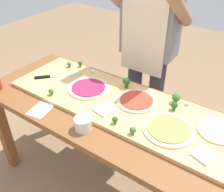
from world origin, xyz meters
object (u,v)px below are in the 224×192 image
at_px(broccoli_floret_back_mid, 126,82).
at_px(broccoli_floret_back_left, 115,120).
at_px(broccoli_floret_front_right, 80,64).
at_px(recipe_note, 40,110).
at_px(pizza_whole_pesto_green, 169,129).
at_px(broccoli_floret_front_left, 174,105).
at_px(pizza_whole_beet_magenta, 89,88).
at_px(cook_center, 149,42).
at_px(cheese_crumble_c, 93,71).
at_px(flour_cup, 83,124).
at_px(pizza_whole_white_garlic, 218,130).
at_px(pizza_slice_far_left, 204,155).
at_px(broccoli_floret_center_right, 176,98).
at_px(broccoli_floret_back_right, 133,130).
at_px(broccoli_floret_front_mid, 69,64).
at_px(cheese_crumble_a, 77,73).
at_px(cheese_crumble_b, 187,104).
at_px(broccoli_floret_center_left, 51,91).
at_px(chefs_knife, 51,77).
at_px(prep_table, 112,122).
at_px(pizza_whole_tomato_red, 136,101).
at_px(pizza_slice_far_right, 104,109).

height_order(broccoli_floret_back_mid, broccoli_floret_back_left, broccoli_floret_back_mid).
relative_size(broccoli_floret_front_right, recipe_note, 0.32).
distance_m(pizza_whole_pesto_green, broccoli_floret_front_left, 0.19).
bearing_deg(pizza_whole_beet_magenta, cook_center, 72.98).
relative_size(cheese_crumble_c, cook_center, 0.01).
bearing_deg(flour_cup, pizza_whole_white_garlic, 31.24).
height_order(pizza_slice_far_left, cheese_crumble_c, cheese_crumble_c).
relative_size(pizza_whole_pesto_green, broccoli_floret_center_right, 4.24).
height_order(broccoli_floret_back_mid, broccoli_floret_back_right, broccoli_floret_back_mid).
distance_m(broccoli_floret_front_mid, recipe_note, 0.52).
relative_size(broccoli_floret_center_right, cheese_crumble_a, 5.17).
bearing_deg(cheese_crumble_b, cheese_crumble_a, -173.28).
xyz_separation_m(broccoli_floret_front_right, cheese_crumble_b, (0.86, -0.01, -0.02)).
xyz_separation_m(broccoli_floret_center_left, cheese_crumble_c, (0.04, 0.38, -0.02)).
distance_m(broccoli_floret_front_left, cheese_crumble_a, 0.76).
relative_size(broccoli_floret_front_left, broccoli_floret_back_right, 1.17).
bearing_deg(chefs_knife, broccoli_floret_back_right, -12.11).
bearing_deg(pizza_whole_beet_magenta, broccoli_floret_front_mid, 153.69).
xyz_separation_m(recipe_note, cook_center, (0.28, 0.84, 0.22)).
bearing_deg(broccoli_floret_back_right, chefs_knife, 167.89).
height_order(chefs_knife, broccoli_floret_front_right, broccoli_floret_front_right).
distance_m(prep_table, broccoli_floret_front_mid, 0.62).
distance_m(broccoli_floret_back_mid, broccoli_floret_front_mid, 0.52).
xyz_separation_m(prep_table, broccoli_floret_back_right, (0.23, -0.14, 0.16)).
relative_size(prep_table, pizza_whole_white_garlic, 8.01).
relative_size(broccoli_floret_back_right, cook_center, 0.03).
relative_size(broccoli_floret_front_right, broccoli_floret_front_mid, 1.05).
distance_m(cheese_crumble_c, cook_center, 0.47).
height_order(pizza_whole_tomato_red, broccoli_floret_back_left, broccoli_floret_back_left).
distance_m(pizza_whole_tomato_red, broccoli_floret_back_mid, 0.18).
height_order(cheese_crumble_c, flour_cup, flour_cup).
distance_m(prep_table, recipe_note, 0.45).
distance_m(broccoli_floret_front_mid, broccoli_floret_back_right, 0.86).
height_order(broccoli_floret_center_left, flour_cup, flour_cup).
bearing_deg(pizza_whole_beet_magenta, recipe_note, -110.24).
bearing_deg(pizza_whole_beet_magenta, broccoli_floret_front_right, 140.43).
bearing_deg(broccoli_floret_back_left, broccoli_floret_center_right, 61.95).
bearing_deg(broccoli_floret_back_left, pizza_whole_tomato_red, 91.36).
xyz_separation_m(pizza_whole_tomato_red, broccoli_floret_back_left, (0.01, -0.25, 0.02)).
distance_m(broccoli_floret_center_right, cheese_crumble_b, 0.08).
relative_size(pizza_whole_pesto_green, broccoli_floret_front_left, 5.19).
relative_size(pizza_whole_beet_magenta, cook_center, 0.16).
bearing_deg(cook_center, pizza_slice_far_right, -84.50).
bearing_deg(chefs_knife, prep_table, -2.84).
distance_m(broccoli_floret_front_mid, cheese_crumble_b, 0.93).
relative_size(broccoli_floret_center_left, broccoli_floret_front_left, 0.84).
bearing_deg(pizza_whole_white_garlic, broccoli_floret_front_right, 172.93).
relative_size(pizza_whole_pesto_green, pizza_whole_white_garlic, 1.25).
height_order(pizza_slice_far_left, broccoli_floret_back_left, broccoli_floret_back_left).
height_order(broccoli_floret_front_left, cheese_crumble_a, broccoli_floret_front_left).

